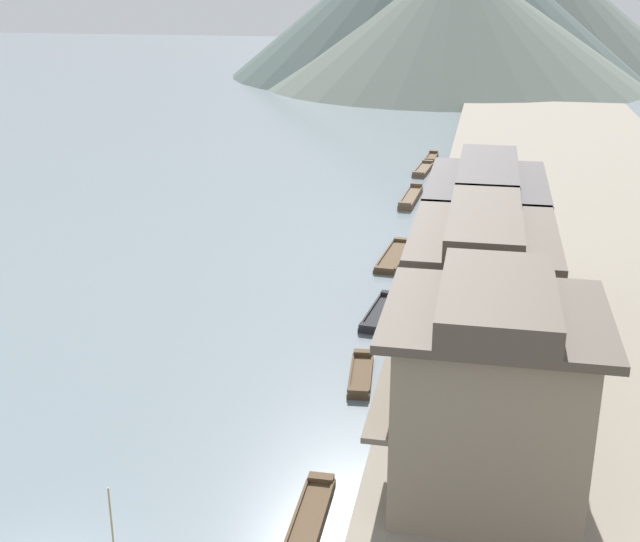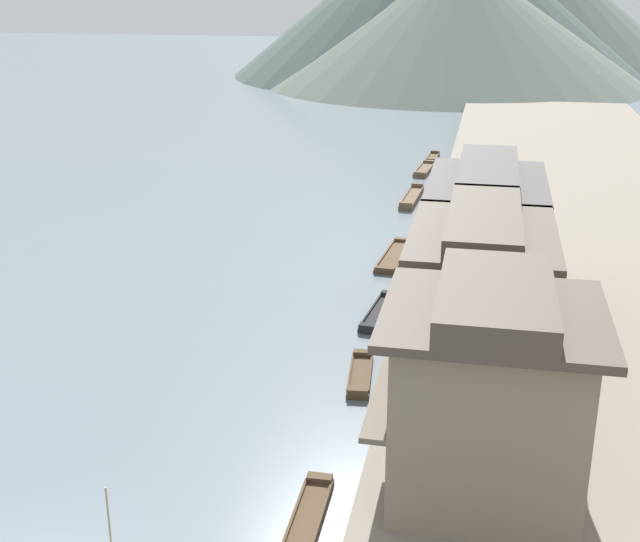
{
  "view_description": "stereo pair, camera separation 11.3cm",
  "coord_description": "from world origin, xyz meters",
  "px_view_note": "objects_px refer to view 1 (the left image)",
  "views": [
    {
      "loc": [
        10.39,
        -15.44,
        14.43
      ],
      "look_at": [
        3.46,
        18.74,
        2.07
      ],
      "focal_mm": 46.64,
      "sensor_mm": 36.0,
      "label": 1
    },
    {
      "loc": [
        10.5,
        -15.42,
        14.43
      ],
      "look_at": [
        3.46,
        18.74,
        2.07
      ],
      "focal_mm": 46.64,
      "sensor_mm": 36.0,
      "label": 2
    }
  ],
  "objects_px": {
    "boat_moored_second": "(423,170)",
    "house_waterfront_second": "(480,297)",
    "house_waterfront_nearest": "(490,394)",
    "house_waterfront_tall": "(484,234)",
    "boat_moored_nearest": "(411,198)",
    "boat_moored_far": "(394,256)",
    "boat_upstream_distant": "(303,537)",
    "boat_moored_third": "(361,375)",
    "boat_midriver_drifting": "(379,313)",
    "boat_midriver_upstream": "(431,158)"
  },
  "relations": [
    {
      "from": "boat_moored_far",
      "to": "boat_midriver_upstream",
      "type": "height_order",
      "value": "boat_midriver_upstream"
    },
    {
      "from": "boat_midriver_upstream",
      "to": "house_waterfront_second",
      "type": "relative_size",
      "value": 0.49
    },
    {
      "from": "boat_moored_third",
      "to": "boat_midriver_drifting",
      "type": "relative_size",
      "value": 0.81
    },
    {
      "from": "boat_moored_second",
      "to": "house_waterfront_second",
      "type": "height_order",
      "value": "house_waterfront_second"
    },
    {
      "from": "boat_midriver_drifting",
      "to": "boat_upstream_distant",
      "type": "relative_size",
      "value": 0.81
    },
    {
      "from": "boat_moored_nearest",
      "to": "house_waterfront_second",
      "type": "distance_m",
      "value": 28.34
    },
    {
      "from": "boat_moored_second",
      "to": "boat_midriver_upstream",
      "type": "bearing_deg",
      "value": 86.2
    },
    {
      "from": "boat_moored_second",
      "to": "boat_upstream_distant",
      "type": "height_order",
      "value": "boat_moored_second"
    },
    {
      "from": "boat_moored_nearest",
      "to": "boat_moored_third",
      "type": "distance_m",
      "value": 27.15
    },
    {
      "from": "boat_moored_second",
      "to": "house_waterfront_second",
      "type": "xyz_separation_m",
      "value": [
        4.91,
        -36.82,
        3.72
      ]
    },
    {
      "from": "boat_midriver_upstream",
      "to": "house_waterfront_nearest",
      "type": "height_order",
      "value": "house_waterfront_nearest"
    },
    {
      "from": "boat_moored_nearest",
      "to": "boat_moored_far",
      "type": "xyz_separation_m",
      "value": [
        0.34,
        -12.64,
        -0.06
      ]
    },
    {
      "from": "boat_moored_far",
      "to": "boat_upstream_distant",
      "type": "height_order",
      "value": "boat_moored_far"
    },
    {
      "from": "boat_midriver_upstream",
      "to": "boat_upstream_distant",
      "type": "height_order",
      "value": "boat_midriver_upstream"
    },
    {
      "from": "boat_moored_second",
      "to": "house_waterfront_tall",
      "type": "xyz_separation_m",
      "value": [
        4.93,
        -29.18,
        3.71
      ]
    },
    {
      "from": "house_waterfront_nearest",
      "to": "boat_upstream_distant",
      "type": "bearing_deg",
      "value": -156.26
    },
    {
      "from": "house_waterfront_second",
      "to": "boat_moored_nearest",
      "type": "bearing_deg",
      "value": 100.23
    },
    {
      "from": "boat_midriver_drifting",
      "to": "boat_midriver_upstream",
      "type": "relative_size",
      "value": 1.21
    },
    {
      "from": "boat_midriver_drifting",
      "to": "house_waterfront_second",
      "type": "distance_m",
      "value": 8.93
    },
    {
      "from": "boat_moored_second",
      "to": "house_waterfront_tall",
      "type": "bearing_deg",
      "value": -80.41
    },
    {
      "from": "house_waterfront_second",
      "to": "house_waterfront_tall",
      "type": "bearing_deg",
      "value": 89.86
    },
    {
      "from": "boat_midriver_drifting",
      "to": "house_waterfront_tall",
      "type": "relative_size",
      "value": 0.54
    },
    {
      "from": "boat_moored_nearest",
      "to": "boat_midriver_drifting",
      "type": "xyz_separation_m",
      "value": [
        0.62,
        -20.83,
        -0.04
      ]
    },
    {
      "from": "boat_midriver_drifting",
      "to": "house_waterfront_nearest",
      "type": "height_order",
      "value": "house_waterfront_nearest"
    },
    {
      "from": "boat_midriver_drifting",
      "to": "boat_moored_third",
      "type": "bearing_deg",
      "value": -88.72
    },
    {
      "from": "boat_moored_far",
      "to": "house_waterfront_tall",
      "type": "relative_size",
      "value": 0.67
    },
    {
      "from": "boat_midriver_upstream",
      "to": "boat_upstream_distant",
      "type": "bearing_deg",
      "value": -89.64
    },
    {
      "from": "boat_midriver_upstream",
      "to": "boat_upstream_distant",
      "type": "xyz_separation_m",
      "value": [
        0.32,
        -50.79,
        -0.04
      ]
    },
    {
      "from": "boat_moored_second",
      "to": "house_waterfront_tall",
      "type": "relative_size",
      "value": 0.58
    },
    {
      "from": "boat_moored_second",
      "to": "house_waterfront_second",
      "type": "bearing_deg",
      "value": -82.4
    },
    {
      "from": "boat_moored_far",
      "to": "house_waterfront_nearest",
      "type": "distance_m",
      "value": 23.16
    },
    {
      "from": "house_waterfront_tall",
      "to": "boat_midriver_drifting",
      "type": "bearing_deg",
      "value": -169.59
    },
    {
      "from": "boat_upstream_distant",
      "to": "house_waterfront_second",
      "type": "distance_m",
      "value": 10.94
    },
    {
      "from": "boat_midriver_upstream",
      "to": "house_waterfront_tall",
      "type": "height_order",
      "value": "house_waterfront_tall"
    },
    {
      "from": "boat_moored_far",
      "to": "boat_midriver_upstream",
      "type": "distance_m",
      "value": 26.43
    },
    {
      "from": "boat_midriver_drifting",
      "to": "boat_upstream_distant",
      "type": "height_order",
      "value": "boat_midriver_drifting"
    },
    {
      "from": "boat_moored_nearest",
      "to": "boat_moored_second",
      "type": "height_order",
      "value": "boat_moored_nearest"
    },
    {
      "from": "boat_moored_third",
      "to": "boat_upstream_distant",
      "type": "xyz_separation_m",
      "value": [
        -0.05,
        -9.86,
        -0.03
      ]
    },
    {
      "from": "boat_upstream_distant",
      "to": "house_waterfront_second",
      "type": "relative_size",
      "value": 0.74
    },
    {
      "from": "boat_moored_far",
      "to": "house_waterfront_second",
      "type": "relative_size",
      "value": 0.74
    },
    {
      "from": "boat_moored_third",
      "to": "house_waterfront_nearest",
      "type": "distance_m",
      "value": 9.82
    },
    {
      "from": "house_waterfront_nearest",
      "to": "house_waterfront_tall",
      "type": "relative_size",
      "value": 0.74
    },
    {
      "from": "boat_moored_nearest",
      "to": "boat_midriver_drifting",
      "type": "distance_m",
      "value": 20.84
    },
    {
      "from": "boat_midriver_upstream",
      "to": "boat_upstream_distant",
      "type": "relative_size",
      "value": 0.66
    },
    {
      "from": "boat_upstream_distant",
      "to": "boat_moored_far",
      "type": "bearing_deg",
      "value": 90.87
    },
    {
      "from": "boat_midriver_upstream",
      "to": "house_waterfront_nearest",
      "type": "xyz_separation_m",
      "value": [
        5.03,
        -48.72,
        3.73
      ]
    },
    {
      "from": "boat_midriver_drifting",
      "to": "boat_upstream_distant",
      "type": "xyz_separation_m",
      "value": [
        0.09,
        -16.17,
        -0.02
      ]
    },
    {
      "from": "boat_moored_far",
      "to": "house_waterfront_second",
      "type": "xyz_separation_m",
      "value": [
        4.65,
        -15.01,
        3.75
      ]
    },
    {
      "from": "boat_upstream_distant",
      "to": "house_waterfront_second",
      "type": "height_order",
      "value": "house_waterfront_second"
    },
    {
      "from": "boat_moored_second",
      "to": "boat_moored_far",
      "type": "xyz_separation_m",
      "value": [
        0.26,
        -21.8,
        -0.03
      ]
    }
  ]
}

